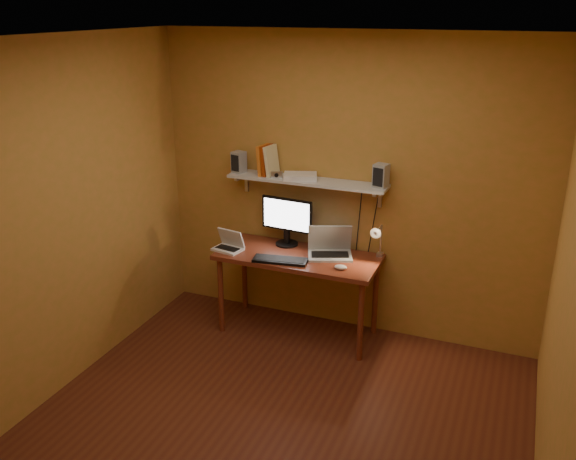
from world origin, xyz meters
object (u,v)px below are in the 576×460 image
at_px(desk, 298,264).
at_px(wall_shelf, 307,181).
at_px(mouse, 341,267).
at_px(router, 300,176).
at_px(desk_lamp, 378,238).
at_px(keyboard, 280,260).
at_px(netbook, 229,244).
at_px(speaker_left, 239,162).
at_px(speaker_right, 381,176).
at_px(shelf_camera, 277,175).
at_px(laptop, 330,247).
at_px(monitor, 287,219).

bearing_deg(desk, wall_shelf, 90.00).
height_order(desk, mouse, mouse).
bearing_deg(router, desk, -73.43).
bearing_deg(desk_lamp, keyboard, -157.15).
distance_m(netbook, keyboard, 0.53).
bearing_deg(speaker_left, desk, -2.56).
bearing_deg(mouse, desk_lamp, 46.24).
distance_m(speaker_right, shelf_camera, 0.90).
xyz_separation_m(desk, shelf_camera, (-0.26, 0.14, 0.74)).
bearing_deg(mouse, desk, 156.37).
bearing_deg(netbook, router, 37.88).
xyz_separation_m(wall_shelf, laptop, (0.25, -0.09, -0.54)).
height_order(keyboard, desk_lamp, desk_lamp).
height_order(netbook, shelf_camera, shelf_camera).
bearing_deg(keyboard, router, 75.27).
bearing_deg(netbook, monitor, 44.91).
relative_size(desk, netbook, 5.08).
xyz_separation_m(desk, netbook, (-0.61, -0.11, 0.14)).
relative_size(shelf_camera, router, 0.36).
height_order(laptop, desk_lamp, desk_lamp).
xyz_separation_m(wall_shelf, keyboard, (-0.09, -0.38, -0.60)).
xyz_separation_m(laptop, speaker_right, (0.39, 0.10, 0.65)).
distance_m(netbook, mouse, 1.04).
height_order(desk, speaker_left, speaker_left).
bearing_deg(monitor, wall_shelf, 6.67).
bearing_deg(speaker_right, router, -166.32).
height_order(netbook, mouse, netbook).
relative_size(monitor, speaker_right, 2.47).
relative_size(monitor, keyboard, 1.05).
xyz_separation_m(laptop, shelf_camera, (-0.51, 0.04, 0.58)).
bearing_deg(keyboard, desk_lamp, 13.39).
relative_size(laptop, speaker_left, 2.38).
distance_m(desk_lamp, speaker_right, 0.52).
bearing_deg(desk, laptop, 21.81).
height_order(keyboard, shelf_camera, shelf_camera).
height_order(desk, shelf_camera, shelf_camera).
bearing_deg(speaker_right, keyboard, -139.48).
bearing_deg(wall_shelf, speaker_right, 0.28).
relative_size(mouse, desk_lamp, 0.28).
height_order(desk, netbook, netbook).
distance_m(keyboard, shelf_camera, 0.74).
distance_m(monitor, speaker_right, 0.95).
height_order(wall_shelf, router, router).
relative_size(monitor, desk_lamp, 1.28).
height_order(wall_shelf, shelf_camera, shelf_camera).
bearing_deg(mouse, speaker_left, 158.12).
bearing_deg(monitor, speaker_right, 5.41).
xyz_separation_m(monitor, laptop, (0.43, -0.09, -0.17)).
relative_size(netbook, speaker_right, 1.42).
bearing_deg(netbook, shelf_camera, 45.37).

